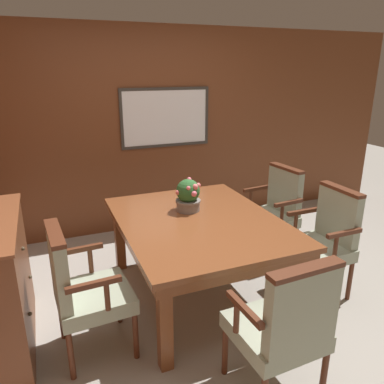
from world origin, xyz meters
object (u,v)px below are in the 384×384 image
object	(u,v)px
chair_left_near	(82,287)
chair_right_near	(324,237)
chair_right_far	(274,209)
chair_head_near	(284,324)
potted_plant	(188,195)
dining_table	(199,229)

from	to	relation	value
chair_left_near	chair_right_near	size ratio (longest dim) A/B	1.00
chair_right_far	chair_head_near	distance (m)	1.92
chair_right_near	chair_head_near	bearing A→B (deg)	-50.66
chair_left_near	potted_plant	bearing A→B (deg)	-63.52
chair_right_far	chair_right_near	xyz separation A→B (m)	(0.01, -0.77, 0.00)
chair_left_near	chair_right_near	xyz separation A→B (m)	(2.09, 0.01, 0.00)
chair_left_near	potted_plant	world-z (taller)	potted_plant
chair_right_near	dining_table	bearing A→B (deg)	-109.22
chair_left_near	chair_right_near	world-z (taller)	same
chair_head_near	chair_left_near	bearing A→B (deg)	-41.39
chair_head_near	potted_plant	xyz separation A→B (m)	(-0.04, 1.45, 0.34)
chair_head_near	potted_plant	size ratio (longest dim) A/B	3.21
chair_head_near	chair_right_near	distance (m)	1.34
dining_table	chair_left_near	size ratio (longest dim) A/B	1.70
chair_right_far	chair_left_near	bearing A→B (deg)	-75.23
chair_head_near	chair_right_near	bearing A→B (deg)	-142.74
dining_table	chair_right_near	world-z (taller)	chair_right_near
dining_table	chair_left_near	bearing A→B (deg)	-160.39
chair_right_far	chair_left_near	size ratio (longest dim) A/B	1.00
chair_right_far	chair_head_near	world-z (taller)	same
dining_table	chair_head_near	distance (m)	1.23
dining_table	chair_right_near	distance (m)	1.13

